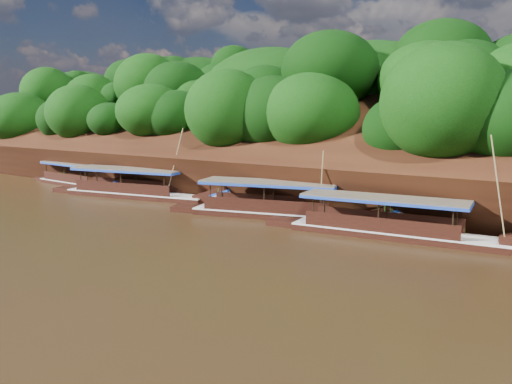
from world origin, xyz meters
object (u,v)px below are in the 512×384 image
Objects in this scene: boat_0 at (408,230)px; boat_1 at (289,210)px; boat_2 at (145,192)px; boat_3 at (82,181)px.

boat_0 reaches higher than boat_1.
boat_3 is (-10.92, 1.22, -0.05)m from boat_2.
boat_1 is 0.91× the size of boat_2.
boat_0 is 1.14× the size of boat_3.
boat_2 reaches higher than boat_3.
boat_2 is 1.24× the size of boat_3.
boat_3 is (-25.98, 1.04, -0.06)m from boat_1.
boat_0 is at bearing -0.77° from boat_3.
boat_0 reaches higher than boat_3.
boat_0 reaches higher than boat_2.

